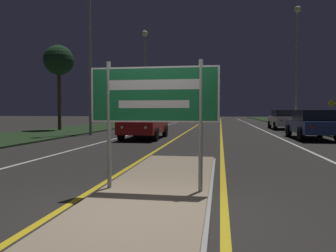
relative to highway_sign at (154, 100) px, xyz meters
The scene contains 18 objects.
ground_plane 1.95m from the highway_sign, 90.00° to the right, with size 160.00×160.00×0.00m, color #282623.
median_island 1.57m from the highway_sign, 90.00° to the left, with size 1.94×8.32×0.10m.
verge_left 21.20m from the highway_sign, 116.70° to the left, with size 5.00×100.00×0.08m.
centre_line_yellow_left 23.97m from the highway_sign, 92.78° to the left, with size 0.12×70.00×0.01m.
centre_line_yellow_right 23.97m from the highway_sign, 87.22° to the left, with size 0.12×70.00×0.01m.
lane_line_white_left 24.31m from the highway_sign, 99.97° to the left, with size 0.12×70.00×0.01m.
lane_line_white_right 24.31m from the highway_sign, 80.03° to the left, with size 0.12×70.00×0.01m.
edge_line_white_left 25.00m from the highway_sign, 106.77° to the left, with size 0.10×70.00×0.01m.
edge_line_white_right 25.00m from the highway_sign, 73.23° to the left, with size 0.10×70.00×0.01m.
highway_sign is the anchor object (origin of this frame).
streetlight_left_near 15.43m from the highway_sign, 116.49° to the left, with size 0.54×0.54×10.89m.
streetlight_left_far 27.75m from the highway_sign, 103.40° to the left, with size 0.59×0.59×9.38m.
streetlight_right_near 20.95m from the highway_sign, 71.57° to the left, with size 0.46×0.46×8.91m.
car_receding_0 13.34m from the highway_sign, 64.85° to the left, with size 1.86×4.57×1.46m.
car_receding_1 21.96m from the highway_sign, 74.26° to the left, with size 1.87×4.48×1.48m.
car_approaching_0 11.42m from the highway_sign, 103.87° to the left, with size 1.89×4.35×1.42m.
warning_sign 22.79m from the highway_sign, 65.82° to the left, with size 0.60×0.06×2.20m.
roadside_palm_left 19.53m from the highway_sign, 121.87° to the left, with size 2.08×2.08×5.97m.
Camera 1 is at (1.09, -4.23, 1.42)m, focal length 35.00 mm.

